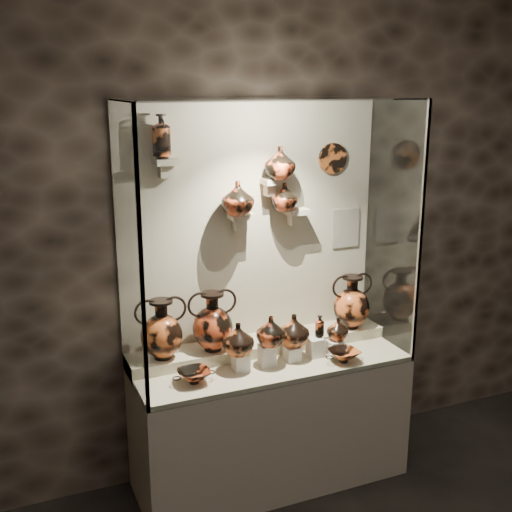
{
  "coord_description": "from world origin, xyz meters",
  "views": [
    {
      "loc": [
        -1.51,
        -1.14,
        2.48
      ],
      "look_at": [
        -0.07,
        2.25,
        1.49
      ],
      "focal_mm": 45.0,
      "sensor_mm": 36.0,
      "label": 1
    }
  ],
  "objects_px": {
    "jug_b": "(271,331)",
    "amphora_right": "(352,302)",
    "jug_c": "(294,330)",
    "kylix_left": "(194,375)",
    "jug_a": "(238,339)",
    "ovoid_vase_b": "(280,163)",
    "kylix_right": "(344,355)",
    "ovoid_vase_c": "(284,197)",
    "lekythos_small": "(319,325)",
    "lekythos_tall": "(161,134)",
    "amphora_mid": "(212,321)",
    "ovoid_vase_a": "(238,198)",
    "jug_e": "(337,329)",
    "amphora_left": "(162,329)"
  },
  "relations": [
    {
      "from": "kylix_right",
      "to": "ovoid_vase_b",
      "type": "bearing_deg",
      "value": 116.02
    },
    {
      "from": "amphora_right",
      "to": "kylix_right",
      "type": "xyz_separation_m",
      "value": [
        -0.25,
        -0.33,
        -0.2
      ]
    },
    {
      "from": "ovoid_vase_a",
      "to": "amphora_mid",
      "type": "bearing_deg",
      "value": -159.58
    },
    {
      "from": "kylix_right",
      "to": "ovoid_vase_c",
      "type": "bearing_deg",
      "value": 111.26
    },
    {
      "from": "kylix_right",
      "to": "ovoid_vase_b",
      "type": "relative_size",
      "value": 1.17
    },
    {
      "from": "kylix_left",
      "to": "kylix_right",
      "type": "distance_m",
      "value": 0.94
    },
    {
      "from": "lekythos_small",
      "to": "lekythos_tall",
      "type": "xyz_separation_m",
      "value": [
        -0.89,
        0.27,
        1.18
      ]
    },
    {
      "from": "amphora_right",
      "to": "ovoid_vase_b",
      "type": "xyz_separation_m",
      "value": [
        -0.51,
        0.05,
        0.94
      ]
    },
    {
      "from": "amphora_left",
      "to": "ovoid_vase_c",
      "type": "xyz_separation_m",
      "value": [
        0.82,
        0.06,
        0.72
      ]
    },
    {
      "from": "lekythos_tall",
      "to": "ovoid_vase_b",
      "type": "xyz_separation_m",
      "value": [
        0.72,
        -0.04,
        -0.19
      ]
    },
    {
      "from": "amphora_left",
      "to": "amphora_mid",
      "type": "distance_m",
      "value": 0.31
    },
    {
      "from": "amphora_left",
      "to": "kylix_right",
      "type": "xyz_separation_m",
      "value": [
        1.04,
        -0.34,
        -0.21
      ]
    },
    {
      "from": "jug_a",
      "to": "jug_c",
      "type": "height_order",
      "value": "jug_a"
    },
    {
      "from": "ovoid_vase_c",
      "to": "kylix_left",
      "type": "bearing_deg",
      "value": -155.52
    },
    {
      "from": "jug_a",
      "to": "jug_c",
      "type": "distance_m",
      "value": 0.37
    },
    {
      "from": "ovoid_vase_c",
      "to": "jug_b",
      "type": "bearing_deg",
      "value": -127.2
    },
    {
      "from": "kylix_left",
      "to": "lekythos_tall",
      "type": "height_order",
      "value": "lekythos_tall"
    },
    {
      "from": "amphora_right",
      "to": "kylix_right",
      "type": "bearing_deg",
      "value": -106.18
    },
    {
      "from": "amphora_right",
      "to": "lekythos_tall",
      "type": "height_order",
      "value": "lekythos_tall"
    },
    {
      "from": "amphora_left",
      "to": "kylix_left",
      "type": "relative_size",
      "value": 1.53
    },
    {
      "from": "amphora_right",
      "to": "jug_b",
      "type": "xyz_separation_m",
      "value": [
        -0.68,
        -0.21,
        -0.03
      ]
    },
    {
      "from": "jug_c",
      "to": "ovoid_vase_b",
      "type": "xyz_separation_m",
      "value": [
        0.0,
        0.23,
        1.0
      ]
    },
    {
      "from": "jug_b",
      "to": "amphora_right",
      "type": "bearing_deg",
      "value": 17.28
    },
    {
      "from": "lekythos_tall",
      "to": "jug_a",
      "type": "bearing_deg",
      "value": -34.64
    },
    {
      "from": "lekythos_small",
      "to": "ovoid_vase_c",
      "type": "relative_size",
      "value": 0.9
    },
    {
      "from": "lekythos_small",
      "to": "ovoid_vase_b",
      "type": "bearing_deg",
      "value": 127.44
    },
    {
      "from": "jug_c",
      "to": "ovoid_vase_b",
      "type": "bearing_deg",
      "value": 104.51
    },
    {
      "from": "jug_b",
      "to": "kylix_right",
      "type": "xyz_separation_m",
      "value": [
        0.43,
        -0.13,
        -0.18
      ]
    },
    {
      "from": "jug_c",
      "to": "amphora_left",
      "type": "bearing_deg",
      "value": -177.25
    },
    {
      "from": "amphora_right",
      "to": "jug_b",
      "type": "bearing_deg",
      "value": -142.64
    },
    {
      "from": "kylix_right",
      "to": "amphora_left",
      "type": "bearing_deg",
      "value": 154.19
    },
    {
      "from": "kylix_left",
      "to": "jug_a",
      "type": "bearing_deg",
      "value": -4.2
    },
    {
      "from": "ovoid_vase_a",
      "to": "ovoid_vase_c",
      "type": "bearing_deg",
      "value": 8.39
    },
    {
      "from": "amphora_right",
      "to": "lekythos_small",
      "type": "distance_m",
      "value": 0.38
    },
    {
      "from": "amphora_mid",
      "to": "amphora_right",
      "type": "xyz_separation_m",
      "value": [
        0.98,
        -0.0,
        -0.01
      ]
    },
    {
      "from": "amphora_left",
      "to": "amphora_mid",
      "type": "relative_size",
      "value": 0.99
    },
    {
      "from": "amphora_right",
      "to": "jug_c",
      "type": "distance_m",
      "value": 0.55
    },
    {
      "from": "ovoid_vase_a",
      "to": "ovoid_vase_b",
      "type": "height_order",
      "value": "ovoid_vase_b"
    },
    {
      "from": "amphora_mid",
      "to": "jug_b",
      "type": "distance_m",
      "value": 0.36
    },
    {
      "from": "kylix_right",
      "to": "ovoid_vase_c",
      "type": "distance_m",
      "value": 1.03
    },
    {
      "from": "amphora_mid",
      "to": "jug_a",
      "type": "relative_size",
      "value": 1.88
    },
    {
      "from": "lekythos_small",
      "to": "kylix_left",
      "type": "distance_m",
      "value": 0.86
    },
    {
      "from": "amphora_left",
      "to": "jug_a",
      "type": "relative_size",
      "value": 1.86
    },
    {
      "from": "amphora_mid",
      "to": "ovoid_vase_b",
      "type": "xyz_separation_m",
      "value": [
        0.47,
        0.05,
        0.93
      ]
    },
    {
      "from": "jug_a",
      "to": "ovoid_vase_c",
      "type": "bearing_deg",
      "value": 48.84
    },
    {
      "from": "jug_c",
      "to": "lekythos_tall",
      "type": "distance_m",
      "value": 1.41
    },
    {
      "from": "jug_b",
      "to": "jug_e",
      "type": "bearing_deg",
      "value": 4.13
    },
    {
      "from": "kylix_right",
      "to": "ovoid_vase_a",
      "type": "height_order",
      "value": "ovoid_vase_a"
    },
    {
      "from": "lekythos_small",
      "to": "lekythos_tall",
      "type": "height_order",
      "value": "lekythos_tall"
    },
    {
      "from": "lekythos_small",
      "to": "ovoid_vase_a",
      "type": "bearing_deg",
      "value": 153.66
    }
  ]
}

